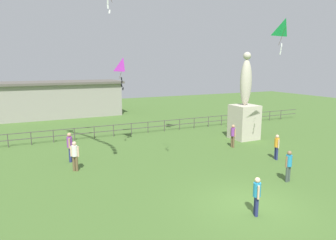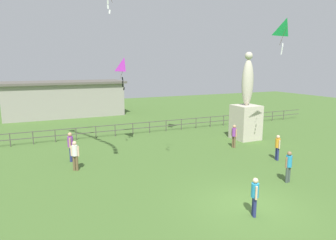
{
  "view_description": "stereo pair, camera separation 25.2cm",
  "coord_description": "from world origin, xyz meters",
  "views": [
    {
      "loc": [
        -7.87,
        -8.78,
        5.57
      ],
      "look_at": [
        -0.91,
        5.81,
        2.61
      ],
      "focal_mm": 32.32,
      "sensor_mm": 36.0,
      "label": 1
    },
    {
      "loc": [
        -7.64,
        -8.89,
        5.57
      ],
      "look_at": [
        -0.91,
        5.81,
        2.61
      ],
      "focal_mm": 32.32,
      "sensor_mm": 36.0,
      "label": 2
    }
  ],
  "objects": [
    {
      "name": "person_4",
      "position": [
        -5.72,
        8.92,
        0.99
      ],
      "size": [
        0.32,
        0.51,
        1.73
      ],
      "color": "navy",
      "rests_on": "ground_plane"
    },
    {
      "name": "kite_3",
      "position": [
        -1.91,
        10.45,
        5.5
      ],
      "size": [
        0.65,
        1.12,
        2.11
      ],
      "color": "#B22DB2"
    },
    {
      "name": "statue_monument",
      "position": [
        7.04,
        9.06,
        2.01
      ],
      "size": [
        1.79,
        1.79,
        6.49
      ],
      "color": "beige",
      "rests_on": "ground_plane"
    },
    {
      "name": "person_0",
      "position": [
        -0.37,
        -0.71,
        0.86
      ],
      "size": [
        0.28,
        0.42,
        1.5
      ],
      "color": "navy",
      "rests_on": "ground_plane"
    },
    {
      "name": "person_1",
      "position": [
        5.39,
        4.07,
        0.88
      ],
      "size": [
        0.28,
        0.45,
        1.52
      ],
      "color": "navy",
      "rests_on": "ground_plane"
    },
    {
      "name": "ground_plane",
      "position": [
        0.0,
        0.0,
        0.0
      ],
      "size": [
        80.0,
        80.0,
        0.0
      ],
      "primitive_type": "plane",
      "color": "#476B2D"
    },
    {
      "name": "lamppost",
      "position": [
        7.55,
        9.85,
        3.23
      ],
      "size": [
        0.36,
        0.36,
        4.44
      ],
      "color": "#38383D",
      "rests_on": "ground_plane"
    },
    {
      "name": "person_2",
      "position": [
        3.32,
        1.23,
        0.89
      ],
      "size": [
        0.46,
        0.29,
        1.54
      ],
      "color": "#3F4C47",
      "rests_on": "ground_plane"
    },
    {
      "name": "waterfront_railing",
      "position": [
        -0.33,
        14.0,
        0.62
      ],
      "size": [
        36.03,
        0.06,
        0.95
      ],
      "color": "#4C4742",
      "rests_on": "ground_plane"
    },
    {
      "name": "pavilion_building",
      "position": [
        -4.21,
        26.0,
        1.91
      ],
      "size": [
        12.76,
        5.41,
        3.79
      ],
      "color": "gray",
      "rests_on": "ground_plane"
    },
    {
      "name": "person_5",
      "position": [
        -5.71,
        7.19,
        0.93
      ],
      "size": [
        0.42,
        0.31,
        1.62
      ],
      "color": "brown",
      "rests_on": "ground_plane"
    },
    {
      "name": "kite_2",
      "position": [
        5.64,
        4.25,
        7.58
      ],
      "size": [
        1.06,
        0.67,
        1.97
      ],
      "color": "#1EB759"
    },
    {
      "name": "person_3",
      "position": [
        4.73,
        7.38,
        0.91
      ],
      "size": [
        0.29,
        0.48,
        1.58
      ],
      "color": "brown",
      "rests_on": "ground_plane"
    }
  ]
}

